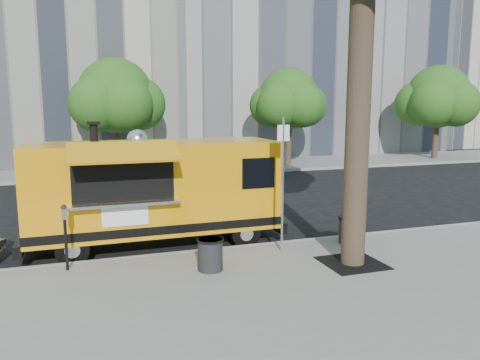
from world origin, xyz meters
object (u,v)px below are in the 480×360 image
at_px(far_tree_d, 438,97).
at_px(trash_bin_left, 349,229).
at_px(far_tree_c, 289,99).
at_px(parking_meter, 65,230).
at_px(trash_bin_right, 210,254).
at_px(far_tree_b, 116,96).
at_px(sign_post, 283,176).
at_px(food_truck, 154,189).

bearing_deg(far_tree_d, trash_bin_left, -136.17).
bearing_deg(far_tree_c, parking_meter, -128.66).
xyz_separation_m(far_tree_c, trash_bin_right, (-8.30, -14.65, -3.23)).
xyz_separation_m(parking_meter, trash_bin_left, (6.31, -0.15, -0.50)).
relative_size(far_tree_b, trash_bin_left, 8.76).
distance_m(sign_post, parking_meter, 4.64).
xyz_separation_m(far_tree_b, food_truck, (-0.03, -12.53, -2.42)).
bearing_deg(parking_meter, sign_post, -2.52).
bearing_deg(sign_post, far_tree_c, 65.19).
distance_m(sign_post, trash_bin_left, 2.23).
bearing_deg(far_tree_d, trash_bin_right, -140.93).
relative_size(far_tree_b, food_truck, 0.90).
bearing_deg(trash_bin_left, food_truck, 158.95).
height_order(parking_meter, trash_bin_right, parking_meter).
bearing_deg(far_tree_c, sign_post, -114.81).
distance_m(far_tree_d, food_truck, 22.87).
bearing_deg(food_truck, parking_meter, -142.69).
bearing_deg(trash_bin_right, far_tree_b, 92.68).
distance_m(parking_meter, food_truck, 2.52).
height_order(parking_meter, trash_bin_left, parking_meter).
bearing_deg(far_tree_d, far_tree_c, -178.85).
height_order(trash_bin_left, trash_bin_right, trash_bin_right).
bearing_deg(sign_post, trash_bin_left, 1.60).
bearing_deg(sign_post, trash_bin_right, -159.16).
relative_size(food_truck, trash_bin_left, 9.78).
xyz_separation_m(parking_meter, food_truck, (1.97, 1.52, 0.43)).
relative_size(far_tree_c, trash_bin_right, 8.11).
bearing_deg(food_truck, far_tree_d, 32.71).
xyz_separation_m(sign_post, parking_meter, (-4.55, 0.20, -0.87)).
xyz_separation_m(sign_post, food_truck, (-2.58, 1.72, -0.44)).
bearing_deg(sign_post, far_tree_d, 40.70).
height_order(far_tree_b, trash_bin_left, far_tree_b).
bearing_deg(far_tree_d, parking_meter, -146.40).
bearing_deg(trash_bin_right, far_tree_c, 60.47).
distance_m(parking_meter, trash_bin_left, 6.33).
xyz_separation_m(far_tree_d, trash_bin_right, (-18.30, -14.85, -3.40)).
relative_size(far_tree_b, trash_bin_right, 8.56).
height_order(far_tree_c, parking_meter, far_tree_c).
distance_m(far_tree_d, sign_post, 21.79).
height_order(far_tree_b, parking_meter, far_tree_b).
relative_size(far_tree_d, trash_bin_left, 8.99).
relative_size(far_tree_c, food_truck, 0.85).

